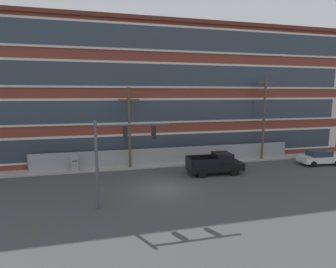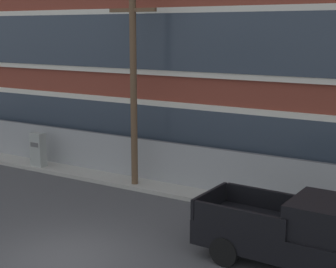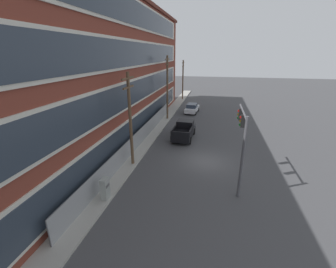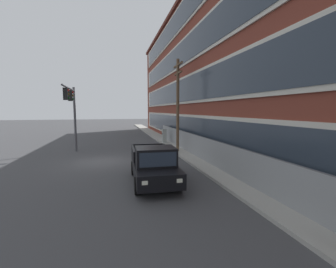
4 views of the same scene
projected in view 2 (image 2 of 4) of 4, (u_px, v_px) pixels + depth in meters
ground_plane at (64, 259)px, 14.22m from camera, size 160.00×160.00×0.00m
sidewalk_building_side at (186, 190)px, 19.96m from camera, size 80.00×1.82×0.16m
chain_link_fence at (247, 176)px, 18.82m from camera, size 28.21×0.06×1.85m
pickup_truck_black at (299, 234)px, 13.52m from camera, size 5.32×2.30×1.98m
utility_pole_near_corner at (133, 75)px, 19.69m from camera, size 2.43×0.26×8.12m
electrical_cabinet at (38, 151)px, 23.09m from camera, size 0.65×0.45×1.68m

